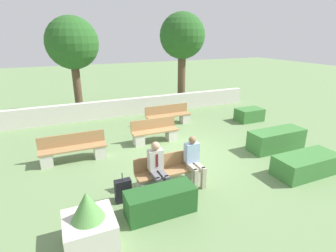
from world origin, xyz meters
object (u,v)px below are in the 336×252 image
Objects in this scene: bench_front at (170,174)px; tree_leftmost at (72,44)px; bench_left_side at (155,134)px; person_seated_woman at (194,159)px; planter_corner_left at (89,225)px; bench_back at (74,151)px; suitcase at (123,191)px; person_seated_man at (157,165)px; bench_right_side at (168,117)px; tree_center_left at (182,37)px.

tree_leftmost is at bearing 100.28° from bench_front.
bench_left_side is 3.18m from person_seated_woman.
planter_corner_left reaches higher than bench_front.
tree_leftmost is at bearing 82.97° from bench_back.
suitcase is 8.94m from tree_leftmost.
bench_left_side is at bearing 70.15° from person_seated_man.
bench_back is at bearing 89.60° from planter_corner_left.
bench_left_side and bench_right_side have the same top height.
person_seated_woman is 0.28× the size of tree_leftmost.
person_seated_man is 1.15× the size of planter_corner_left.
suitcase is at bearing -171.57° from bench_front.
bench_front is at bearing -105.10° from bench_left_side.
bench_back is 0.41× the size of tree_center_left.
bench_back is 1.76× the size of planter_corner_left.
suitcase is at bearing -178.36° from person_seated_woman.
planter_corner_left is (-2.91, -1.19, -0.27)m from person_seated_woman.
tree_leftmost reaches higher than bench_right_side.
person_seated_woman is 3.16m from planter_corner_left.
planter_corner_left is at bearing -157.82° from person_seated_woman.
person_seated_woman is (2.89, -2.73, 0.40)m from bench_back.
person_seated_woman is at bearing 1.64° from suitcase.
suitcase is 0.16× the size of tree_center_left.
planter_corner_left reaches higher than bench_back.
planter_corner_left is 9.98m from tree_leftmost.
person_seated_man is at bearing -161.51° from bench_front.
bench_left_side is 5.28m from planter_corner_left.
bench_left_side is 0.85× the size of bench_back.
bench_right_side is 4.72m from bench_back.
suitcase is at bearing -89.02° from tree_leftmost.
suitcase is at bearing -124.29° from bench_left_side.
bench_back is (-4.24, -2.07, 0.00)m from bench_right_side.
bench_front is 9.37m from tree_center_left.
person_seated_woman is 1.14× the size of planter_corner_left.
person_seated_woman is (0.64, -0.14, 0.41)m from bench_front.
suitcase is at bearing -120.14° from bench_right_side.
planter_corner_left is at bearing -147.39° from person_seated_man.
person_seated_woman is 1.71× the size of suitcase.
person_seated_man is 2.23m from planter_corner_left.
bench_back is (-2.97, -0.42, 0.01)m from bench_left_side.
person_seated_man is 0.29× the size of tree_leftmost.
bench_front is 0.40× the size of tree_leftmost.
bench_front is 0.37× the size of tree_center_left.
tree_leftmost is at bearing 97.32° from person_seated_man.
bench_front is at bearing 8.43° from suitcase.
person_seated_man reaches higher than suitcase.
person_seated_man is at bearing -120.20° from tree_center_left.
tree_center_left reaches higher than suitcase.
bench_back is 3.92m from planter_corner_left.
bench_left_side is 3.00m from bench_back.
bench_left_side is 0.35× the size of tree_center_left.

